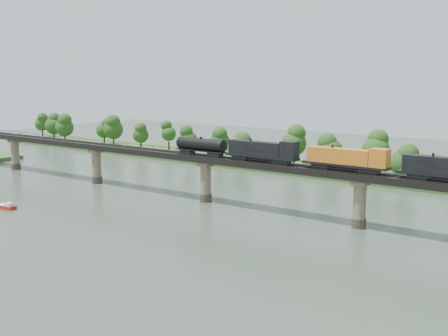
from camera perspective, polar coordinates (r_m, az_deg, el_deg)
The scene contains 7 objects.
ground at distance 117.62m, azimuth -11.00°, elevation -6.02°, with size 400.00×400.00×0.00m, color #324034.
far_bank at distance 184.28m, azimuth 8.80°, elevation -0.06°, with size 300.00×24.00×1.60m, color #2C4E1F.
bridge at distance 137.82m, azimuth -1.87°, elevation -1.22°, with size 236.00×30.00×11.50m.
bridge_superstructure at distance 136.78m, azimuth -1.88°, elevation 1.38°, with size 220.00×4.90×0.75m.
far_treeline at distance 183.19m, azimuth 5.94°, elevation 2.48°, with size 289.06×17.54×13.60m.
freight_train at distance 120.42m, azimuth 9.34°, elevation 1.19°, with size 74.85×2.92×5.15m.
motorboat at distance 141.31m, azimuth -21.31°, elevation -3.65°, with size 5.80×2.65×1.57m.
Camera 1 is at (84.02, -76.17, 31.20)m, focal length 45.00 mm.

